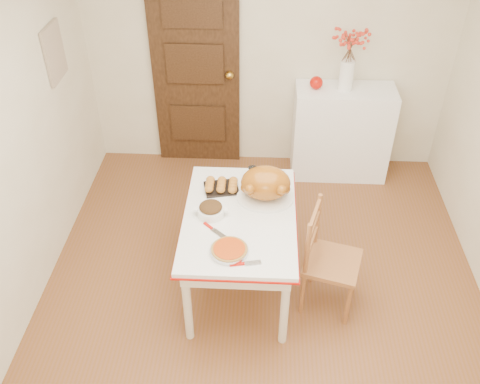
# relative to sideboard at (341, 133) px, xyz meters

# --- Properties ---
(floor) EXTENTS (3.50, 4.00, 0.00)m
(floor) POSITION_rel_sideboard_xyz_m (-0.75, -1.78, -0.47)
(floor) COLOR brown
(floor) RESTS_ON ground
(wall_back) EXTENTS (3.50, 0.00, 2.50)m
(wall_back) POSITION_rel_sideboard_xyz_m (-0.75, 0.22, 0.78)
(wall_back) COLOR beige
(wall_back) RESTS_ON ground
(door_back) EXTENTS (0.85, 0.06, 2.06)m
(door_back) POSITION_rel_sideboard_xyz_m (-1.45, 0.19, 0.56)
(door_back) COLOR #422815
(door_back) RESTS_ON ground
(photo_board) EXTENTS (0.03, 0.35, 0.45)m
(photo_board) POSITION_rel_sideboard_xyz_m (-2.48, -0.58, 1.03)
(photo_board) COLOR beige
(photo_board) RESTS_ON ground
(sideboard) EXTENTS (0.94, 0.42, 0.94)m
(sideboard) POSITION_rel_sideboard_xyz_m (0.00, 0.00, 0.00)
(sideboard) COLOR white
(sideboard) RESTS_ON floor
(kitchen_table) EXTENTS (0.84, 1.22, 0.73)m
(kitchen_table) POSITION_rel_sideboard_xyz_m (-0.93, -1.62, -0.11)
(kitchen_table) COLOR white
(kitchen_table) RESTS_ON floor
(chair_oak) EXTENTS (0.49, 0.49, 0.89)m
(chair_oak) POSITION_rel_sideboard_xyz_m (-0.23, -1.76, -0.03)
(chair_oak) COLOR #A3632B
(chair_oak) RESTS_ON floor
(berry_vase) EXTENTS (0.31, 0.31, 0.59)m
(berry_vase) POSITION_rel_sideboard_xyz_m (-0.02, 0.00, 0.77)
(berry_vase) COLOR white
(berry_vase) RESTS_ON sideboard
(apple) EXTENTS (0.12, 0.12, 0.12)m
(apple) POSITION_rel_sideboard_xyz_m (-0.29, 0.00, 0.53)
(apple) COLOR #B10E04
(apple) RESTS_ON sideboard
(turkey_platter) EXTENTS (0.53, 0.48, 0.27)m
(turkey_platter) POSITION_rel_sideboard_xyz_m (-0.74, -1.42, 0.39)
(turkey_platter) COLOR #9A4D0F
(turkey_platter) RESTS_ON kitchen_table
(pumpkin_pie) EXTENTS (0.28, 0.28, 0.05)m
(pumpkin_pie) POSITION_rel_sideboard_xyz_m (-0.98, -2.00, 0.28)
(pumpkin_pie) COLOR #AF3709
(pumpkin_pie) RESTS_ON kitchen_table
(stuffing_dish) EXTENTS (0.25, 0.20, 0.10)m
(stuffing_dish) POSITION_rel_sideboard_xyz_m (-1.14, -1.62, 0.31)
(stuffing_dish) COLOR #442C10
(stuffing_dish) RESTS_ON kitchen_table
(rolls_tray) EXTENTS (0.30, 0.25, 0.07)m
(rolls_tray) POSITION_rel_sideboard_xyz_m (-1.08, -1.31, 0.29)
(rolls_tray) COLOR #A56727
(rolls_tray) RESTS_ON kitchen_table
(pie_server) EXTENTS (0.22, 0.10, 0.01)m
(pie_server) POSITION_rel_sideboard_xyz_m (-0.86, -2.10, 0.26)
(pie_server) COLOR silver
(pie_server) RESTS_ON kitchen_table
(carving_knife) EXTENTS (0.21, 0.20, 0.01)m
(carving_knife) POSITION_rel_sideboard_xyz_m (-1.09, -1.80, 0.26)
(carving_knife) COLOR silver
(carving_knife) RESTS_ON kitchen_table
(drinking_glass) EXTENTS (0.09, 0.09, 0.12)m
(drinking_glass) POSITION_rel_sideboard_xyz_m (-0.85, -1.18, 0.32)
(drinking_glass) COLOR white
(drinking_glass) RESTS_ON kitchen_table
(shaker_pair) EXTENTS (0.10, 0.05, 0.09)m
(shaker_pair) POSITION_rel_sideboard_xyz_m (-0.67, -1.17, 0.30)
(shaker_pair) COLOR white
(shaker_pair) RESTS_ON kitchen_table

